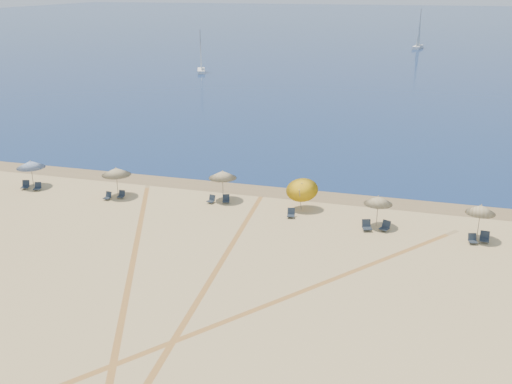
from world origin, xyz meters
TOP-DOWN VIEW (x-y plane):
  - ground at (0.00, 0.00)m, footprint 160.00×160.00m
  - ocean at (0.00, 225.00)m, footprint 500.00×500.00m
  - wet_sand at (0.00, 24.00)m, footprint 500.00×500.00m
  - umbrella_0 at (-18.81, 19.82)m, footprint 2.24×2.24m
  - umbrella_1 at (-11.08, 19.68)m, footprint 2.24×2.24m
  - umbrella_2 at (-2.92, 21.08)m, footprint 2.13×2.13m
  - umbrella_3 at (3.23, 20.74)m, footprint 2.34×2.31m
  - umbrella_4 at (8.79, 19.13)m, footprint 1.93×1.93m
  - umbrella_5 at (15.24, 18.73)m, footprint 1.87×1.87m
  - chair_0 at (-19.06, 19.15)m, footprint 0.72×0.79m
  - chair_1 at (-17.92, 19.13)m, footprint 0.66×0.73m
  - chair_2 at (-11.46, 18.77)m, footprint 0.56×0.63m
  - chair_3 at (-10.61, 19.33)m, footprint 0.50×0.58m
  - chair_4 at (-3.57, 20.25)m, footprint 0.59×0.66m
  - chair_5 at (-2.51, 20.55)m, footprint 0.66×0.73m
  - chair_6 at (2.83, 19.10)m, footprint 0.62×0.69m
  - chair_7 at (8.21, 18.26)m, footprint 0.77×0.84m
  - chair_8 at (9.41, 18.50)m, footprint 0.79×0.84m
  - chair_9 at (14.92, 18.00)m, footprint 0.63×0.70m
  - chair_10 at (15.67, 18.40)m, footprint 0.64×0.73m
  - sailboat_0 at (9.62, 134.92)m, footprint 2.75×6.53m
  - sailboat_2 at (-28.06, 82.67)m, footprint 3.04×5.22m
  - tire_tracks at (0.28, 9.49)m, footprint 48.23×40.18m

SIDE VIEW (x-z plane):
  - ground at x=0.00m, z-range 0.00..0.00m
  - tire_tracks at x=0.28m, z-range 0.00..0.00m
  - wet_sand at x=0.00m, z-range 0.00..0.00m
  - ocean at x=0.00m, z-range 0.01..0.01m
  - chair_4 at x=-3.57m, z-range -0.04..0.55m
  - chair_2 at x=-11.46m, z-range -0.04..0.55m
  - chair_3 at x=-10.61m, z-range -0.04..0.56m
  - chair_9 at x=14.92m, z-range -0.04..0.58m
  - chair_5 at x=-2.51m, z-range -0.04..0.59m
  - chair_1 at x=-17.92m, z-range -0.04..0.59m
  - chair_6 at x=2.83m, z-range -0.04..0.60m
  - chair_0 at x=-19.06m, z-range -0.04..0.64m
  - chair_8 at x=9.41m, z-range -0.04..0.65m
  - chair_10 at x=15.67m, z-range -0.04..0.65m
  - chair_7 at x=8.21m, z-range -0.04..0.66m
  - umbrella_3 at x=3.23m, z-range 0.45..2.99m
  - umbrella_0 at x=-18.81m, z-range 0.77..3.00m
  - umbrella_4 at x=8.79m, z-range 0.78..3.01m
  - umbrella_1 at x=-11.08m, z-range 0.83..3.17m
  - umbrella_2 at x=-2.92m, z-range 0.85..3.23m
  - umbrella_5 at x=15.24m, z-range 0.87..3.30m
  - sailboat_2 at x=-28.06m, z-range -1.50..6.09m
  - sailboat_0 at x=9.62m, z-range -1.87..7.58m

